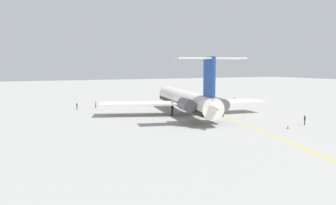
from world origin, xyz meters
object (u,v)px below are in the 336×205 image
(safety_cone_nose, at_px, (288,127))
(main_jetliner, at_px, (186,100))
(ground_crew_near_nose, at_px, (305,119))
(ground_crew_near_tail, at_px, (77,105))
(ground_crew_starboard, at_px, (234,100))
(ground_crew_portside, at_px, (96,104))

(safety_cone_nose, bearing_deg, main_jetliner, 17.21)
(main_jetliner, height_order, ground_crew_near_nose, main_jetliner)
(ground_crew_near_tail, xyz_separation_m, ground_crew_starboard, (-5.66, -41.62, -0.03))
(ground_crew_portside, xyz_separation_m, safety_cone_nose, (-43.92, -19.74, -0.77))
(ground_crew_starboard, relative_size, safety_cone_nose, 3.16)
(ground_crew_near_tail, bearing_deg, ground_crew_starboard, 155.36)
(safety_cone_nose, bearing_deg, ground_crew_starboard, -24.85)
(ground_crew_near_nose, distance_m, safety_cone_nose, 5.58)
(ground_crew_starboard, bearing_deg, ground_crew_portside, 170.14)
(main_jetliner, bearing_deg, ground_crew_near_nose, -134.89)
(main_jetliner, xyz_separation_m, safety_cone_nose, (-21.79, -6.75, -2.95))
(main_jetliner, xyz_separation_m, ground_crew_portside, (22.13, 13.00, -2.18))
(ground_crew_near_tail, distance_m, ground_crew_starboard, 42.00)
(main_jetliner, xyz_separation_m, ground_crew_near_tail, (20.16, 18.07, -2.10))
(ground_crew_portside, distance_m, safety_cone_nose, 48.16)
(ground_crew_near_tail, bearing_deg, ground_crew_portside, -175.63)
(ground_crew_near_tail, bearing_deg, main_jetliner, 114.97)
(ground_crew_near_nose, relative_size, ground_crew_portside, 1.08)
(ground_crew_near_nose, xyz_separation_m, ground_crew_starboard, (34.88, -11.47, -0.03))
(main_jetliner, height_order, ground_crew_starboard, main_jetliner)
(ground_crew_near_nose, distance_m, ground_crew_portside, 49.36)
(main_jetliner, height_order, ground_crew_near_tail, main_jetliner)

